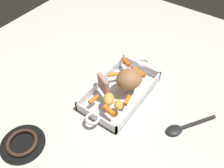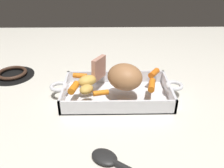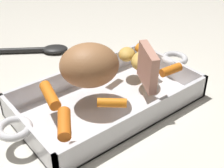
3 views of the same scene
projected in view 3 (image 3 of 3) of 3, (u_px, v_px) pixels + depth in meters
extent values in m
plane|color=silver|center=(108.00, 105.00, 0.65)|extent=(1.75, 1.75, 0.00)
cube|color=silver|center=(108.00, 104.00, 0.65)|extent=(0.37, 0.21, 0.01)
cube|color=silver|center=(142.00, 120.00, 0.57)|extent=(0.37, 0.01, 0.05)
cube|color=silver|center=(80.00, 75.00, 0.70)|extent=(0.37, 0.01, 0.05)
cube|color=silver|center=(26.00, 132.00, 0.54)|extent=(0.01, 0.21, 0.05)
cube|color=silver|center=(168.00, 68.00, 0.73)|extent=(0.01, 0.21, 0.05)
torus|color=silver|center=(14.00, 128.00, 0.52)|extent=(0.06, 0.06, 0.01)
torus|color=silver|center=(175.00, 59.00, 0.73)|extent=(0.06, 0.06, 0.01)
ellipsoid|color=#A16C43|center=(89.00, 65.00, 0.60)|extent=(0.15, 0.14, 0.08)
cube|color=tan|center=(148.00, 67.00, 0.60)|extent=(0.05, 0.08, 0.08)
cylinder|color=orange|center=(171.00, 70.00, 0.65)|extent=(0.05, 0.02, 0.02)
cylinder|color=orange|center=(146.00, 53.00, 0.72)|extent=(0.03, 0.06, 0.03)
cylinder|color=orange|center=(64.00, 124.00, 0.51)|extent=(0.05, 0.06, 0.03)
cylinder|color=orange|center=(112.00, 103.00, 0.56)|extent=(0.05, 0.05, 0.02)
cylinder|color=orange|center=(108.00, 61.00, 0.69)|extent=(0.05, 0.03, 0.02)
cylinder|color=orange|center=(50.00, 95.00, 0.57)|extent=(0.04, 0.07, 0.02)
ellipsoid|color=gold|center=(142.00, 61.00, 0.67)|extent=(0.08, 0.07, 0.04)
ellipsoid|color=gold|center=(127.00, 54.00, 0.70)|extent=(0.06, 0.06, 0.03)
cylinder|color=black|center=(15.00, 51.00, 0.85)|extent=(0.15, 0.11, 0.02)
ellipsoid|color=black|center=(55.00, 49.00, 0.85)|extent=(0.08, 0.08, 0.02)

